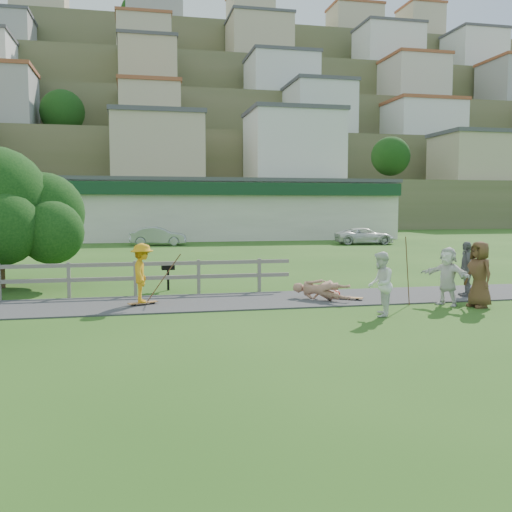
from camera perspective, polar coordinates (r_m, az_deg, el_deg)
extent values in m
plane|color=#285217|center=(15.29, -4.35, -5.62)|extent=(260.00, 260.00, 0.00)
cube|color=#353537|center=(16.75, -5.05, -4.62)|extent=(34.00, 3.00, 0.04)
cube|color=#69645C|center=(18.43, -18.21, -2.30)|extent=(0.10, 0.10, 1.10)
cube|color=#69645C|center=(18.33, -11.98, -2.20)|extent=(0.10, 0.10, 1.10)
cube|color=#69645C|center=(18.44, -5.75, -2.08)|extent=(0.10, 0.10, 1.10)
cube|color=#69645C|center=(18.77, 0.33, -1.93)|extent=(0.10, 0.10, 1.10)
cube|color=#69645C|center=(18.45, -19.80, -0.94)|extent=(15.00, 0.08, 0.12)
cube|color=#69645C|center=(18.50, -19.76, -2.32)|extent=(15.00, 0.08, 0.12)
cube|color=beige|center=(50.25, -5.28, 4.51)|extent=(32.00, 10.00, 4.80)
cube|color=#153A21|center=(45.11, -4.50, 6.75)|extent=(32.00, 0.60, 1.00)
cube|color=#4A4A4F|center=(50.30, -5.30, 7.41)|extent=(32.50, 10.50, 0.30)
cube|color=#535B35|center=(69.92, -10.53, 5.07)|extent=(220.00, 14.00, 6.00)
cube|color=beige|center=(70.24, -10.61, 10.38)|extent=(10.00, 9.00, 7.00)
cube|color=#4A4A4F|center=(70.69, -10.66, 13.41)|extent=(10.40, 9.40, 0.50)
cube|color=#535B35|center=(83.00, -10.83, 7.46)|extent=(220.00, 14.00, 13.00)
cube|color=beige|center=(84.04, -10.94, 14.28)|extent=(10.00, 9.00, 7.00)
cube|color=#4A4A4F|center=(84.73, -10.99, 16.79)|extent=(10.40, 9.40, 0.50)
cube|color=#535B35|center=(96.22, -11.05, 9.49)|extent=(220.00, 14.00, 21.00)
cube|color=beige|center=(98.33, -11.20, 17.65)|extent=(10.00, 9.00, 7.00)
cube|color=#4A4A4F|center=(99.23, -11.24, 19.76)|extent=(10.40, 9.40, 0.50)
cube|color=#535B35|center=(109.59, -11.23, 11.29)|extent=(220.00, 14.00, 30.00)
cube|color=beige|center=(113.15, -11.40, 20.64)|extent=(10.00, 9.00, 7.00)
cube|color=#4A4A4F|center=(114.22, -11.44, 22.45)|extent=(10.40, 9.40, 0.50)
cube|color=#535B35|center=(124.10, -11.38, 12.86)|extent=(220.00, 14.00, 40.00)
cube|color=beige|center=(129.46, -11.58, 23.22)|extent=(10.00, 9.00, 7.00)
imported|color=orange|center=(16.35, -11.29, -2.03)|extent=(0.67, 1.11, 1.68)
imported|color=#AB785E|center=(17.06, 6.53, -3.40)|extent=(1.63, 1.55, 0.66)
imported|color=white|center=(14.88, 12.34, -2.77)|extent=(0.92, 1.00, 1.66)
imported|color=slate|center=(18.81, 20.29, -1.25)|extent=(0.72, 1.10, 1.73)
imported|color=brown|center=(17.02, 21.43, -1.72)|extent=(0.72, 0.98, 1.85)
imported|color=silver|center=(17.05, 18.59, -1.93)|extent=(1.14, 1.60, 1.67)
imported|color=#9EA0A5|center=(41.73, -9.74, 1.97)|extent=(4.14, 1.87, 1.32)
imported|color=white|center=(43.10, 10.81, 1.97)|extent=(4.54, 2.45, 1.21)
sphere|color=red|center=(17.61, 8.01, -3.82)|extent=(0.25, 0.25, 0.25)
cylinder|color=brown|center=(16.77, -9.27, -1.71)|extent=(0.03, 0.03, 1.75)
cylinder|color=brown|center=(16.74, 14.91, -1.45)|extent=(0.03, 0.03, 1.97)
cylinder|color=brown|center=(16.97, 21.51, -2.02)|extent=(0.03, 0.03, 1.69)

